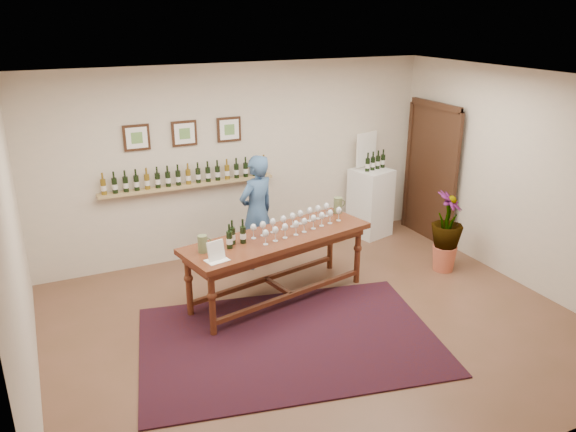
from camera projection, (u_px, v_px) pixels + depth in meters
name	position (u px, v px, depth m)	size (l,w,h in m)	color
ground	(317.00, 325.00, 6.59)	(6.00, 6.00, 0.00)	brown
room_shell	(384.00, 173.00, 8.61)	(6.00, 6.00, 6.00)	beige
rug	(289.00, 340.00, 6.27)	(3.26, 2.18, 0.02)	#44110C
tasting_table	(278.00, 245.00, 6.96)	(2.55, 1.27, 0.87)	#4C1C13
table_glasses	(298.00, 222.00, 7.07)	(1.42, 0.33, 0.20)	silver
table_bottles	(234.00, 234.00, 6.60)	(0.25, 0.14, 0.27)	black
pitcher_left	(203.00, 244.00, 6.40)	(0.13, 0.13, 0.20)	#5C6740
pitcher_right	(338.00, 205.00, 7.65)	(0.14, 0.14, 0.22)	#5C6740
menu_card	(216.00, 251.00, 6.20)	(0.24, 0.18, 0.22)	white
display_pedestal	(370.00, 202.00, 9.08)	(0.55, 0.55, 1.10)	white
pedestal_bottles	(375.00, 161.00, 8.86)	(0.28, 0.07, 0.28)	black
info_sign	(366.00, 149.00, 8.91)	(0.43, 0.02, 0.60)	white
potted_plant	(447.00, 232.00, 7.79)	(0.74, 0.74, 0.99)	#C35D41
person	(257.00, 212.00, 7.84)	(0.60, 0.39, 1.64)	#365680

